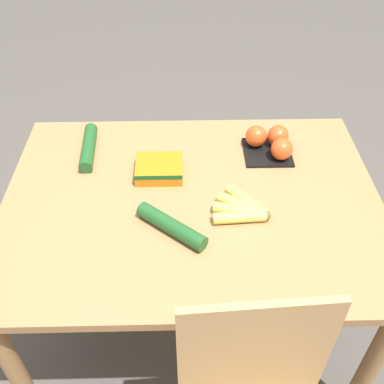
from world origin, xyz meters
The scene contains 7 objects.
ground_plane centered at (0.00, 0.00, 0.00)m, with size 12.00×12.00×0.00m, color #4C4742.
dining_table centered at (0.00, 0.00, 0.63)m, with size 1.26×0.94×0.73m.
banana_bunch centered at (-0.16, 0.07, 0.75)m, with size 0.18×0.17×0.04m.
tomato_pack centered at (-0.30, -0.25, 0.77)m, with size 0.17×0.17×0.09m.
carrot_bag centered at (0.11, -0.13, 0.76)m, with size 0.16×0.13×0.05m.
cucumber_near centered at (0.07, 0.15, 0.75)m, with size 0.22×0.20×0.05m.
cucumber_far centered at (0.38, -0.26, 0.75)m, with size 0.06×0.25×0.05m.
Camera 1 is at (0.03, 1.09, 1.75)m, focal length 42.00 mm.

